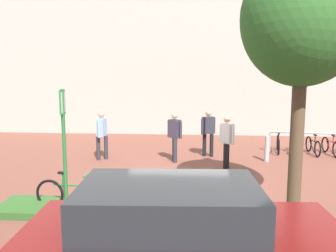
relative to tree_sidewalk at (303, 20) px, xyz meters
name	(u,v)px	position (x,y,z in m)	size (l,w,h in m)	color
ground_plane	(180,183)	(-2.50, 2.21, -4.05)	(60.00, 60.00, 0.00)	brown
building_facade	(188,34)	(-2.50, 10.83, 0.95)	(28.00, 1.20, 10.00)	#B2ADA3
planter_strip	(157,211)	(-2.89, -0.11, -3.97)	(7.00, 1.10, 0.16)	#336028
tree_sidewalk	(303,20)	(0.00, 0.00, 0.00)	(2.45, 2.45, 5.44)	brown
parking_sign_post	(64,134)	(-4.88, -0.11, -2.31)	(0.08, 0.36, 2.69)	#2D7238
bike_at_sign	(71,194)	(-4.83, 0.06, -3.71)	(1.68, 0.42, 0.86)	black
bike_rack_cluster	(313,145)	(2.38, 6.22, -3.71)	(3.19, 1.92, 0.83)	#99999E
bollard_steel	(267,149)	(0.40, 4.88, -3.60)	(0.16, 0.16, 0.90)	#ADADB2
person_suited_dark	(208,130)	(-1.61, 5.54, -3.07)	(0.53, 0.42, 1.72)	black
person_shirt_blue	(102,132)	(-5.38, 4.75, -3.07)	(0.38, 0.61, 1.72)	#2D2D38
person_casual_tan	(227,139)	(-1.09, 3.77, -3.07)	(0.45, 0.48, 1.72)	black
person_suited_navy	(175,134)	(-2.79, 4.62, -3.07)	(0.52, 0.42, 1.72)	#2D2D38
car_maroon_wagon	(180,240)	(-2.28, -2.79, -3.30)	(4.39, 2.21, 1.54)	maroon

